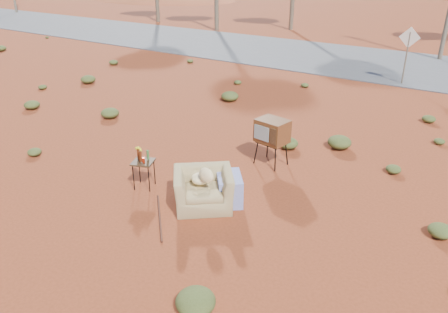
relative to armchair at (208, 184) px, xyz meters
The scene contains 8 objects.
ground 0.72m from the armchair, 130.31° to the right, with size 140.00×140.00×0.00m, color maroon.
highway 14.59m from the armchair, 91.40° to the left, with size 140.00×7.00×0.04m, color #565659.
armchair is the anchor object (origin of this frame).
tv_unit 2.41m from the armchair, 85.66° to the left, with size 0.80×0.68×1.14m.
side_table 1.65m from the armchair, behind, with size 0.57×0.57×0.89m.
rusty_bar 1.15m from the armchair, 118.28° to the right, with size 0.04×0.04×1.65m, color #4B2014.
road_sign 11.68m from the armchair, 84.36° to the left, with size 0.78×0.06×2.19m.
scrub_patch 4.17m from the armchair, 106.48° to the left, with size 17.49×8.07×0.33m.
Camera 1 is at (4.82, -5.83, 4.65)m, focal length 35.00 mm.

